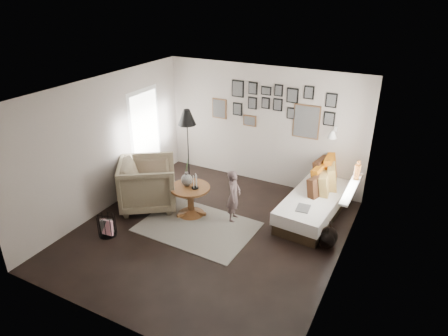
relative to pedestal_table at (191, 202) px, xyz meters
The scene contains 23 objects.
ground 0.80m from the pedestal_table, 32.96° to the right, with size 4.80×4.80×0.00m, color black.
wall_back 2.33m from the pedestal_table, 72.57° to the left, with size 4.50×4.50×0.00m, color #AA9E95.
wall_front 3.05m from the pedestal_table, 77.42° to the right, with size 4.50×4.50×0.00m, color #AA9E95.
wall_left 1.96m from the pedestal_table, 165.97° to the right, with size 4.80×4.80×0.00m, color #AA9E95.
wall_right 3.08m from the pedestal_table, ahead, with size 4.80×4.80×0.00m, color #AA9E95.
ceiling 2.44m from the pedestal_table, 32.96° to the right, with size 4.80×4.80×0.00m, color white.
door_left 1.95m from the pedestal_table, 153.73° to the left, with size 0.00×2.14×2.14m.
window_right 3.03m from the pedestal_table, 18.46° to the left, with size 0.15×1.32×1.30m.
gallery_wall 2.63m from the pedestal_table, 65.20° to the left, with size 2.74×0.03×1.08m.
wall_sconce 3.02m from the pedestal_table, 38.46° to the left, with size 0.18×0.36×0.16m.
rug 0.55m from the pedestal_table, 44.36° to the right, with size 2.06×1.44×0.01m, color beige.
pedestal_table is the anchor object (origin of this frame).
vase 0.49m from the pedestal_table, 165.96° to the left, with size 0.22×0.22×0.54m.
candles 0.47m from the pedestal_table, ahead, with size 0.13×0.13×0.28m.
daybed 2.40m from the pedestal_table, 27.27° to the left, with size 1.03×2.11×1.00m.
magazine_on_daybed 2.14m from the pedestal_table, 12.24° to the left, with size 0.22×0.31×0.02m, color black.
armchair 0.94m from the pedestal_table, behind, with size 1.05×1.09×0.99m, color brown.
armchair_cushion 0.90m from the pedestal_table, behind, with size 0.45×0.45×0.11m, color white.
floor_lamp 1.87m from the pedestal_table, 123.41° to the left, with size 0.39×0.39×1.68m.
magazine_basket 1.61m from the pedestal_table, 126.30° to the right, with size 0.37×0.37×0.38m.
demijohn_large 2.64m from the pedestal_table, ahead, with size 0.30×0.30×0.46m.
demijohn_small 2.63m from the pedestal_table, ahead, with size 0.27×0.27×0.42m.
child 0.88m from the pedestal_table, 14.32° to the left, with size 0.37×0.24×1.02m, color brown.
Camera 1 is at (3.04, -5.22, 4.12)m, focal length 32.00 mm.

